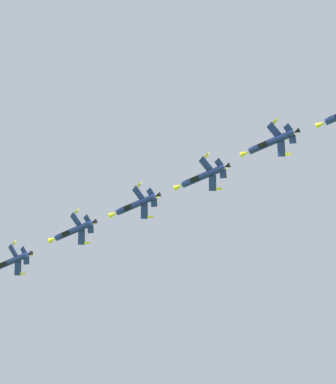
{
  "coord_description": "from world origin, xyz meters",
  "views": [
    {
      "loc": [
        5.65,
        -6.61,
        1.88
      ],
      "look_at": [
        -2.64,
        81.32,
        115.2
      ],
      "focal_mm": 50.42,
      "sensor_mm": 36.0,
      "label": 1
    }
  ],
  "objects_px": {
    "fighter_jet_right_wing": "(135,205)",
    "fighter_jet_left_outer": "(202,177)",
    "fighter_jet_lead": "(10,262)",
    "fighter_jet_right_outer": "(270,143)",
    "fighter_jet_left_wing": "(73,231)"
  },
  "relations": [
    {
      "from": "fighter_jet_lead",
      "to": "fighter_jet_right_outer",
      "type": "relative_size",
      "value": 1.0
    },
    {
      "from": "fighter_jet_lead",
      "to": "fighter_jet_left_outer",
      "type": "height_order",
      "value": "fighter_jet_left_outer"
    },
    {
      "from": "fighter_jet_right_outer",
      "to": "fighter_jet_left_wing",
      "type": "bearing_deg",
      "value": 90.3
    },
    {
      "from": "fighter_jet_right_outer",
      "to": "fighter_jet_right_wing",
      "type": "bearing_deg",
      "value": 89.21
    },
    {
      "from": "fighter_jet_lead",
      "to": "fighter_jet_left_outer",
      "type": "xyz_separation_m",
      "value": [
        57.67,
        -24.86,
        1.09
      ]
    },
    {
      "from": "fighter_jet_right_wing",
      "to": "fighter_jet_left_outer",
      "type": "xyz_separation_m",
      "value": [
        18.83,
        -8.92,
        -1.38
      ]
    },
    {
      "from": "fighter_jet_left_outer",
      "to": "fighter_jet_right_outer",
      "type": "bearing_deg",
      "value": -89.04
    },
    {
      "from": "fighter_jet_lead",
      "to": "fighter_jet_left_wing",
      "type": "relative_size",
      "value": 1.0
    },
    {
      "from": "fighter_jet_left_wing",
      "to": "fighter_jet_right_outer",
      "type": "distance_m",
      "value": 59.84
    },
    {
      "from": "fighter_jet_lead",
      "to": "fighter_jet_left_wing",
      "type": "height_order",
      "value": "fighter_jet_left_wing"
    },
    {
      "from": "fighter_jet_lead",
      "to": "fighter_jet_right_outer",
      "type": "xyz_separation_m",
      "value": [
        75.46,
        -32.04,
        3.66
      ]
    },
    {
      "from": "fighter_jet_lead",
      "to": "fighter_jet_left_wing",
      "type": "distance_m",
      "value": 22.23
    },
    {
      "from": "fighter_jet_right_wing",
      "to": "fighter_jet_lead",
      "type": "bearing_deg",
      "value": 90.63
    },
    {
      "from": "fighter_jet_left_wing",
      "to": "fighter_jet_right_outer",
      "type": "bearing_deg",
      "value": -89.7
    },
    {
      "from": "fighter_jet_left_outer",
      "to": "fighter_jet_lead",
      "type": "bearing_deg",
      "value": 89.62
    }
  ]
}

